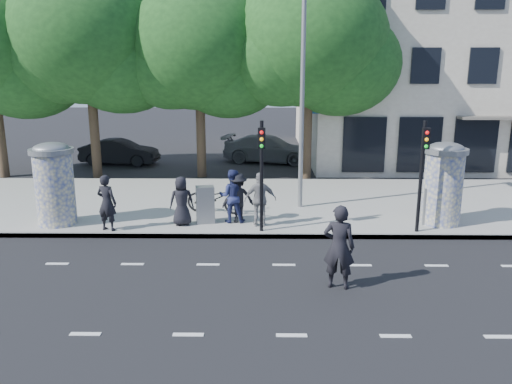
{
  "coord_description": "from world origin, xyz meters",
  "views": [
    {
      "loc": [
        -0.57,
        -10.89,
        4.96
      ],
      "look_at": [
        -0.76,
        3.5,
        1.47
      ],
      "focal_mm": 35.0,
      "sensor_mm": 36.0,
      "label": 1
    }
  ],
  "objects_px": {
    "traffic_pole_far": "(422,165)",
    "ped_d": "(238,198)",
    "man_road": "(339,247)",
    "street_lamp": "(303,76)",
    "traffic_pole_near": "(262,165)",
    "bicycle": "(215,198)",
    "ad_column_left": "(54,182)",
    "ad_column_right": "(443,182)",
    "ped_c": "(232,196)",
    "cabinet_right": "(432,206)",
    "ped_e": "(260,200)",
    "car_mid": "(120,152)",
    "ped_b": "(107,203)",
    "ped_a": "(182,201)",
    "cabinet_left": "(205,205)",
    "car_right": "(269,149)"
  },
  "relations": [
    {
      "from": "traffic_pole_far",
      "to": "street_lamp",
      "type": "height_order",
      "value": "street_lamp"
    },
    {
      "from": "street_lamp",
      "to": "ped_c",
      "type": "height_order",
      "value": "street_lamp"
    },
    {
      "from": "car_mid",
      "to": "ad_column_left",
      "type": "bearing_deg",
      "value": -169.42
    },
    {
      "from": "street_lamp",
      "to": "ped_b",
      "type": "bearing_deg",
      "value": -155.67
    },
    {
      "from": "traffic_pole_near",
      "to": "street_lamp",
      "type": "height_order",
      "value": "street_lamp"
    },
    {
      "from": "street_lamp",
      "to": "car_mid",
      "type": "xyz_separation_m",
      "value": [
        -9.16,
        9.27,
        -4.11
      ]
    },
    {
      "from": "ad_column_right",
      "to": "car_right",
      "type": "distance_m",
      "value": 13.19
    },
    {
      "from": "street_lamp",
      "to": "traffic_pole_near",
      "type": "bearing_deg",
      "value": -116.23
    },
    {
      "from": "ped_d",
      "to": "car_right",
      "type": "height_order",
      "value": "ped_d"
    },
    {
      "from": "ped_c",
      "to": "bicycle",
      "type": "xyz_separation_m",
      "value": [
        -0.65,
        1.07,
        -0.34
      ]
    },
    {
      "from": "ped_a",
      "to": "ped_d",
      "type": "bearing_deg",
      "value": -179.47
    },
    {
      "from": "car_mid",
      "to": "ped_a",
      "type": "bearing_deg",
      "value": -150.8
    },
    {
      "from": "ped_c",
      "to": "cabinet_right",
      "type": "distance_m",
      "value": 6.46
    },
    {
      "from": "ped_c",
      "to": "car_right",
      "type": "relative_size",
      "value": 0.34
    },
    {
      "from": "ped_d",
      "to": "car_mid",
      "type": "xyz_separation_m",
      "value": [
        -7.0,
        11.12,
        -0.27
      ]
    },
    {
      "from": "street_lamp",
      "to": "ped_e",
      "type": "distance_m",
      "value": 4.64
    },
    {
      "from": "ped_e",
      "to": "car_mid",
      "type": "xyz_separation_m",
      "value": [
        -7.72,
        11.55,
        -0.33
      ]
    },
    {
      "from": "ped_d",
      "to": "car_right",
      "type": "bearing_deg",
      "value": -116.68
    },
    {
      "from": "ped_d",
      "to": "ped_b",
      "type": "bearing_deg",
      "value": -7.93
    },
    {
      "from": "street_lamp",
      "to": "ped_d",
      "type": "distance_m",
      "value": 4.77
    },
    {
      "from": "traffic_pole_near",
      "to": "ped_a",
      "type": "xyz_separation_m",
      "value": [
        -2.55,
        0.63,
        -1.29
      ]
    },
    {
      "from": "traffic_pole_near",
      "to": "man_road",
      "type": "relative_size",
      "value": 1.69
    },
    {
      "from": "street_lamp",
      "to": "car_mid",
      "type": "relative_size",
      "value": 1.92
    },
    {
      "from": "ped_b",
      "to": "bicycle",
      "type": "xyz_separation_m",
      "value": [
        3.14,
        1.99,
        -0.34
      ]
    },
    {
      "from": "ad_column_left",
      "to": "cabinet_left",
      "type": "xyz_separation_m",
      "value": [
        4.77,
        0.19,
        -0.78
      ]
    },
    {
      "from": "traffic_pole_far",
      "to": "ped_c",
      "type": "bearing_deg",
      "value": 170.35
    },
    {
      "from": "man_road",
      "to": "street_lamp",
      "type": "bearing_deg",
      "value": -73.68
    },
    {
      "from": "ped_b",
      "to": "cabinet_left",
      "type": "distance_m",
      "value": 3.06
    },
    {
      "from": "traffic_pole_far",
      "to": "cabinet_left",
      "type": "relative_size",
      "value": 2.81
    },
    {
      "from": "ped_e",
      "to": "car_mid",
      "type": "relative_size",
      "value": 0.42
    },
    {
      "from": "traffic_pole_far",
      "to": "ped_d",
      "type": "relative_size",
      "value": 2.1
    },
    {
      "from": "ped_b",
      "to": "man_road",
      "type": "bearing_deg",
      "value": 167.03
    },
    {
      "from": "ped_b",
      "to": "car_mid",
      "type": "height_order",
      "value": "ped_b"
    },
    {
      "from": "ped_c",
      "to": "car_right",
      "type": "xyz_separation_m",
      "value": [
        1.36,
        11.94,
        -0.28
      ]
    },
    {
      "from": "cabinet_left",
      "to": "ped_b",
      "type": "bearing_deg",
      "value": -175.1
    },
    {
      "from": "ped_c",
      "to": "cabinet_left",
      "type": "bearing_deg",
      "value": 5.7
    },
    {
      "from": "ped_b",
      "to": "ad_column_left",
      "type": "bearing_deg",
      "value": -2.24
    },
    {
      "from": "ad_column_left",
      "to": "ad_column_right",
      "type": "xyz_separation_m",
      "value": [
        12.4,
        0.2,
        0.0
      ]
    },
    {
      "from": "street_lamp",
      "to": "bicycle",
      "type": "distance_m",
      "value": 5.16
    },
    {
      "from": "traffic_pole_far",
      "to": "cabinet_left",
      "type": "height_order",
      "value": "traffic_pole_far"
    },
    {
      "from": "ped_e",
      "to": "ped_a",
      "type": "bearing_deg",
      "value": -7.11
    },
    {
      "from": "traffic_pole_far",
      "to": "ped_d",
      "type": "bearing_deg",
      "value": 169.88
    },
    {
      "from": "ad_column_left",
      "to": "traffic_pole_far",
      "type": "distance_m",
      "value": 11.44
    },
    {
      "from": "ped_d",
      "to": "cabinet_left",
      "type": "relative_size",
      "value": 1.34
    },
    {
      "from": "traffic_pole_near",
      "to": "ad_column_left",
      "type": "bearing_deg",
      "value": 173.89
    },
    {
      "from": "ped_e",
      "to": "bicycle",
      "type": "xyz_separation_m",
      "value": [
        -1.58,
        1.48,
        -0.33
      ]
    },
    {
      "from": "traffic_pole_far",
      "to": "traffic_pole_near",
      "type": "bearing_deg",
      "value": 180.0
    },
    {
      "from": "car_right",
      "to": "ped_d",
      "type": "bearing_deg",
      "value": -171.32
    },
    {
      "from": "traffic_pole_near",
      "to": "bicycle",
      "type": "distance_m",
      "value": 3.03
    },
    {
      "from": "traffic_pole_near",
      "to": "ped_d",
      "type": "distance_m",
      "value": 1.78
    }
  ]
}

